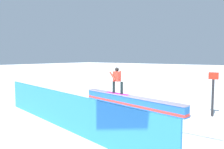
{
  "coord_description": "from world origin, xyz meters",
  "views": [
    {
      "loc": [
        -6.07,
        9.42,
        2.57
      ],
      "look_at": [
        0.43,
        0.93,
        1.68
      ],
      "focal_mm": 35.18,
      "sensor_mm": 36.0,
      "label": 1
    }
  ],
  "objects": [
    {
      "name": "ground_plane",
      "position": [
        0.0,
        0.0,
        0.0
      ],
      "size": [
        120.0,
        120.0,
        0.0
      ],
      "primitive_type": "plane",
      "color": "white"
    },
    {
      "name": "grind_box",
      "position": [
        0.0,
        0.0,
        0.25
      ],
      "size": [
        6.39,
        1.52,
        0.54
      ],
      "color": "#2464B5",
      "rests_on": "ground_plane"
    },
    {
      "name": "snowboarder",
      "position": [
        0.91,
        -0.15,
        1.32
      ],
      "size": [
        1.52,
        0.42,
        1.43
      ],
      "color": "#B81B8D",
      "rests_on": "grind_box"
    },
    {
      "name": "safety_fence",
      "position": [
        0.0,
        4.38,
        0.65
      ],
      "size": [
        9.14,
        1.56,
        1.3
      ],
      "primitive_type": "cube",
      "rotation": [
        0.0,
        0.0,
        -0.16
      ],
      "color": "#2B83E8",
      "rests_on": "ground_plane"
    },
    {
      "name": "trail_marker",
      "position": [
        -3.87,
        -0.51,
        1.02
      ],
      "size": [
        0.4,
        0.1,
        1.89
      ],
      "color": "#262628",
      "rests_on": "ground_plane"
    }
  ]
}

